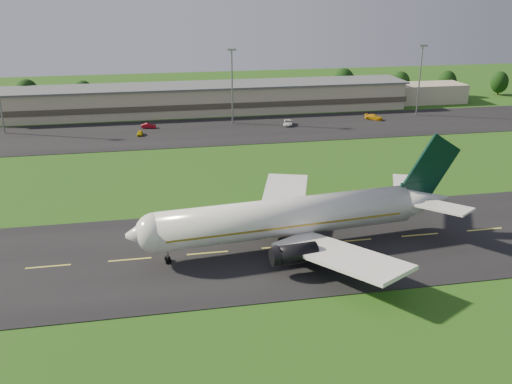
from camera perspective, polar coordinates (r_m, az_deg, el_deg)
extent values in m
plane|color=#204812|center=(84.74, 2.58, -5.54)|extent=(360.00, 360.00, 0.00)
cube|color=black|center=(84.72, 2.58, -5.51)|extent=(220.00, 30.00, 0.10)
cube|color=black|center=(151.79, -3.77, 6.13)|extent=(260.00, 30.00, 0.10)
cylinder|color=white|center=(82.92, 3.08, -2.51)|extent=(38.37, 9.48, 5.60)
sphere|color=white|center=(78.94, -10.04, -4.02)|extent=(5.60, 5.60, 5.60)
cone|color=white|center=(78.78, -11.48, -4.17)|extent=(4.53, 5.76, 5.38)
cone|color=white|center=(92.59, 16.30, -0.86)|extent=(9.52, 6.39, 5.49)
cube|color=olive|center=(82.90, 2.75, -2.77)|extent=(35.39, 9.21, 0.28)
cube|color=black|center=(78.67, -10.50, -3.70)|extent=(2.30, 3.19, 0.65)
cube|color=white|center=(75.58, 8.42, -6.32)|extent=(15.53, 19.94, 2.20)
cube|color=white|center=(94.20, 2.80, -0.65)|extent=(12.55, 20.21, 2.20)
cube|color=white|center=(88.45, 18.08, -1.42)|extent=(8.06, 9.29, 0.91)
cube|color=white|center=(96.23, 14.77, 0.66)|extent=(6.90, 9.38, 0.91)
cube|color=black|center=(91.20, 15.62, 0.10)|extent=(5.03, 1.06, 3.00)
cube|color=black|center=(91.39, 17.16, 2.43)|extent=(9.43, 1.42, 10.55)
cylinder|color=black|center=(76.41, 4.03, -6.16)|extent=(5.85, 3.26, 2.70)
cylinder|color=black|center=(90.21, 0.44, -1.86)|extent=(5.85, 3.26, 2.70)
cube|color=tan|center=(174.24, -4.83, 9.25)|extent=(120.00, 15.00, 8.00)
cube|color=#4C4438|center=(174.39, -4.82, 8.99)|extent=(121.00, 15.40, 1.60)
cube|color=#595B60|center=(173.51, -4.87, 10.60)|extent=(122.00, 16.00, 0.50)
cube|color=tan|center=(196.38, 16.14, 9.48)|extent=(28.00, 11.00, 6.00)
cylinder|color=gray|center=(158.18, -2.41, 10.41)|extent=(0.44, 0.44, 20.00)
cube|color=gray|center=(156.79, -2.46, 14.05)|extent=(2.40, 1.20, 0.50)
cylinder|color=gray|center=(174.94, 16.02, 10.60)|extent=(0.44, 0.44, 20.00)
cube|color=gray|center=(173.69, 16.35, 13.88)|extent=(2.40, 1.20, 0.50)
cylinder|color=black|center=(186.86, -21.75, 7.89)|extent=(0.56, 0.56, 3.15)
ellipsoid|color=black|center=(186.18, -21.90, 9.04)|extent=(7.34, 7.34, 9.18)
cylinder|color=black|center=(185.58, -16.76, 8.33)|extent=(0.56, 0.56, 2.81)
ellipsoid|color=black|center=(184.96, -16.86, 9.37)|extent=(6.56, 6.56, 8.20)
cylinder|color=black|center=(195.64, 8.67, 9.59)|extent=(0.56, 0.56, 3.28)
ellipsoid|color=black|center=(194.96, 8.74, 10.75)|extent=(7.65, 7.65, 9.56)
cylinder|color=black|center=(203.30, 14.15, 9.54)|extent=(0.56, 0.56, 2.79)
ellipsoid|color=black|center=(202.73, 14.23, 10.48)|extent=(6.50, 6.50, 8.13)
cylinder|color=black|center=(210.49, 18.45, 9.46)|extent=(0.56, 0.56, 2.74)
ellipsoid|color=black|center=(209.95, 18.55, 10.36)|extent=(6.40, 6.40, 8.01)
cylinder|color=black|center=(219.24, 23.06, 9.26)|extent=(0.56, 0.56, 2.56)
ellipsoid|color=black|center=(218.76, 23.17, 10.07)|extent=(5.98, 5.98, 7.47)
imported|color=#BFA50B|center=(149.54, -11.54, 5.80)|extent=(1.61, 3.51, 1.17)
imported|color=maroon|center=(156.69, -10.68, 6.52)|extent=(4.05, 1.87, 1.29)
imported|color=silver|center=(157.45, 3.24, 6.94)|extent=(3.90, 5.72, 1.45)
imported|color=#E5A40D|center=(167.32, 11.70, 7.35)|extent=(5.19, 5.04, 1.49)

